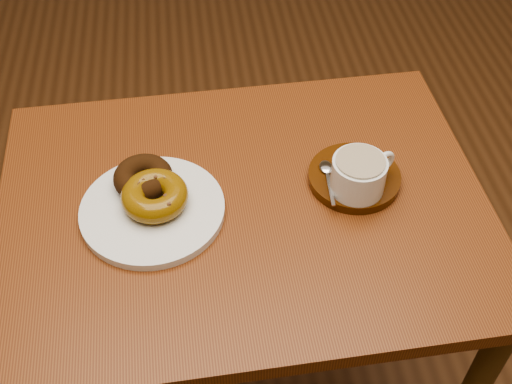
{
  "coord_description": "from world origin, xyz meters",
  "views": [
    {
      "loc": [
        -0.21,
        -0.97,
        1.48
      ],
      "look_at": [
        -0.13,
        -0.29,
        0.75
      ],
      "focal_mm": 45.0,
      "sensor_mm": 36.0,
      "label": 1
    }
  ],
  "objects": [
    {
      "name": "donut_plate",
      "position": [
        -0.29,
        -0.3,
        0.73
      ],
      "size": [
        0.27,
        0.27,
        0.01
      ],
      "primitive_type": "cylinder",
      "rotation": [
        0.0,
        0.0,
        -0.22
      ],
      "color": "silver",
      "rests_on": "cafe_table"
    },
    {
      "name": "donut_caramel",
      "position": [
        -0.28,
        -0.29,
        0.76
      ],
      "size": [
        0.11,
        0.11,
        0.04
      ],
      "rotation": [
        0.0,
        0.0,
        -0.11
      ],
      "color": "#7C550D",
      "rests_on": "donut_plate"
    },
    {
      "name": "saucer",
      "position": [
        0.04,
        -0.27,
        0.74
      ],
      "size": [
        0.17,
        0.17,
        0.02
      ],
      "primitive_type": "cylinder",
      "rotation": [
        0.0,
        0.0,
        0.16
      ],
      "color": "#3E1D08",
      "rests_on": "cafe_table"
    },
    {
      "name": "donut_cinnamon",
      "position": [
        -0.3,
        -0.25,
        0.76
      ],
      "size": [
        0.1,
        0.1,
        0.03
      ],
      "primitive_type": "torus",
      "rotation": [
        0.0,
        0.0,
        0.07
      ],
      "color": "black",
      "rests_on": "donut_plate"
    },
    {
      "name": "cafe_table",
      "position": [
        -0.15,
        -0.29,
        0.61
      ],
      "size": [
        0.79,
        0.6,
        0.73
      ],
      "rotation": [
        0.0,
        0.0,
        0.03
      ],
      "color": "brown",
      "rests_on": "ground"
    },
    {
      "name": "teaspoon",
      "position": [
        -0.01,
        -0.26,
        0.75
      ],
      "size": [
        0.02,
        0.1,
        0.01
      ],
      "rotation": [
        0.0,
        0.0,
        -0.06
      ],
      "color": "silver",
      "rests_on": "saucer"
    },
    {
      "name": "coffee_cup",
      "position": [
        0.04,
        -0.3,
        0.77
      ],
      "size": [
        0.11,
        0.09,
        0.06
      ],
      "rotation": [
        0.0,
        0.0,
        0.43
      ],
      "color": "silver",
      "rests_on": "saucer"
    },
    {
      "name": "ground",
      "position": [
        0.0,
        0.0,
        0.0
      ],
      "size": [
        6.0,
        6.0,
        0.0
      ],
      "primitive_type": "plane",
      "color": "brown",
      "rests_on": "ground"
    }
  ]
}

